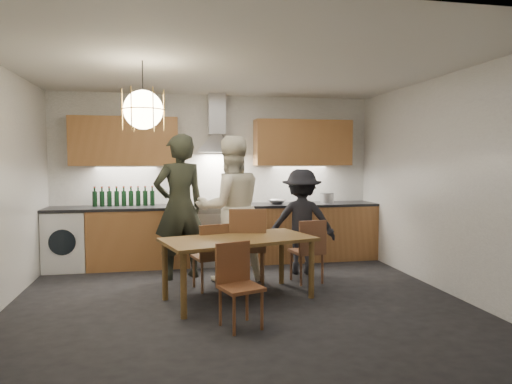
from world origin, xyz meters
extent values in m
plane|color=black|center=(0.00, 0.00, 0.00)|extent=(5.00, 5.00, 0.00)
cube|color=white|center=(0.00, 2.25, 1.30)|extent=(5.00, 0.02, 2.60)
cube|color=white|center=(0.00, -2.25, 1.30)|extent=(5.00, 0.02, 2.60)
cube|color=white|center=(2.50, 0.00, 1.30)|extent=(0.02, 4.50, 2.60)
cube|color=silver|center=(0.00, 0.00, 2.60)|extent=(5.00, 4.50, 0.02)
cube|color=#B97D47|center=(-1.18, 1.95, 0.43)|extent=(1.45, 0.60, 0.86)
cube|color=#B97D47|center=(1.48, 1.95, 0.43)|extent=(2.05, 0.60, 0.86)
cube|color=white|center=(-2.20, 1.95, 0.42)|extent=(0.58, 0.58, 0.85)
cube|color=black|center=(-1.48, 1.95, 0.88)|extent=(2.05, 0.62, 0.04)
cube|color=black|center=(1.48, 1.95, 0.88)|extent=(2.05, 0.62, 0.04)
cube|color=silver|center=(0.00, 1.95, 0.40)|extent=(0.90, 0.60, 0.80)
cube|color=black|center=(0.00, 1.66, 0.38)|extent=(0.78, 0.02, 0.42)
cube|color=slate|center=(0.00, 1.95, 0.84)|extent=(0.90, 0.60, 0.08)
cube|color=silver|center=(0.00, 1.69, 0.90)|extent=(0.90, 0.08, 0.04)
cube|color=#BF8349|center=(-1.38, 2.08, 1.86)|extent=(1.55, 0.35, 0.72)
cube|color=#BF8349|center=(1.38, 2.08, 1.86)|extent=(1.55, 0.35, 0.72)
cube|color=silver|center=(0.00, 2.12, 2.29)|extent=(0.26, 0.22, 0.62)
cylinder|color=black|center=(-1.00, -0.10, 2.35)|extent=(0.01, 0.01, 0.50)
sphere|color=#FFE0A5|center=(-1.00, -0.10, 2.10)|extent=(0.40, 0.40, 0.40)
torus|color=gold|center=(-1.00, -0.10, 2.10)|extent=(0.43, 0.43, 0.01)
cube|color=brown|center=(0.02, 0.09, 0.69)|extent=(1.83, 1.25, 0.04)
cylinder|color=brown|center=(-0.62, -0.45, 0.33)|extent=(0.06, 0.06, 0.67)
cylinder|color=brown|center=(-0.81, 0.21, 0.33)|extent=(0.06, 0.06, 0.67)
cylinder|color=brown|center=(0.84, -0.04, 0.33)|extent=(0.06, 0.06, 0.67)
cylinder|color=brown|center=(0.66, 0.62, 0.33)|extent=(0.06, 0.06, 0.67)
cube|color=brown|center=(-0.27, 0.56, 0.40)|extent=(0.46, 0.46, 0.04)
cube|color=brown|center=(-0.23, 0.40, 0.62)|extent=(0.37, 0.13, 0.41)
cylinder|color=brown|center=(-0.17, 0.75, 0.19)|extent=(0.03, 0.03, 0.38)
cylinder|color=brown|center=(-0.09, 0.46, 0.19)|extent=(0.03, 0.03, 0.38)
cylinder|color=brown|center=(-0.45, 0.67, 0.19)|extent=(0.03, 0.03, 0.38)
cylinder|color=brown|center=(-0.37, 0.38, 0.19)|extent=(0.03, 0.03, 0.38)
cube|color=brown|center=(0.21, 0.60, 0.48)|extent=(0.52, 0.52, 0.04)
cube|color=brown|center=(0.18, 0.40, 0.75)|extent=(0.45, 0.12, 0.49)
cylinder|color=brown|center=(0.43, 0.75, 0.23)|extent=(0.04, 0.04, 0.46)
cylinder|color=brown|center=(0.36, 0.39, 0.23)|extent=(0.04, 0.04, 0.46)
cylinder|color=brown|center=(0.07, 0.81, 0.23)|extent=(0.04, 0.04, 0.46)
cylinder|color=brown|center=(0.00, 0.45, 0.23)|extent=(0.04, 0.04, 0.46)
cube|color=brown|center=(1.00, 0.64, 0.40)|extent=(0.42, 0.42, 0.04)
cube|color=brown|center=(1.03, 0.47, 0.62)|extent=(0.37, 0.09, 0.41)
cylinder|color=brown|center=(1.13, 0.81, 0.19)|extent=(0.03, 0.03, 0.38)
cylinder|color=brown|center=(1.17, 0.52, 0.19)|extent=(0.03, 0.03, 0.38)
cylinder|color=brown|center=(0.83, 0.77, 0.19)|extent=(0.03, 0.03, 0.38)
cylinder|color=brown|center=(0.87, 0.47, 0.19)|extent=(0.03, 0.03, 0.38)
cube|color=brown|center=(-0.10, -0.80, 0.38)|extent=(0.45, 0.45, 0.03)
cube|color=brown|center=(-0.15, -0.65, 0.60)|extent=(0.35, 0.15, 0.39)
cylinder|color=brown|center=(-0.19, -0.99, 0.18)|extent=(0.03, 0.03, 0.37)
cylinder|color=brown|center=(-0.29, -0.71, 0.18)|extent=(0.03, 0.03, 0.37)
cylinder|color=brown|center=(0.08, -0.90, 0.18)|extent=(0.03, 0.03, 0.37)
cylinder|color=brown|center=(-0.01, -0.62, 0.18)|extent=(0.03, 0.03, 0.37)
imported|color=black|center=(-0.61, 1.16, 0.96)|extent=(0.82, 0.67, 1.93)
imported|color=#EFE6CC|center=(0.05, 0.94, 0.95)|extent=(1.03, 0.86, 1.90)
imported|color=black|center=(1.07, 1.11, 0.73)|extent=(1.04, 0.74, 1.46)
imported|color=#B3B3B6|center=(0.92, 1.93, 0.93)|extent=(0.35, 0.35, 0.07)
cylinder|color=#B1B0B4|center=(1.76, 1.97, 0.97)|extent=(0.25, 0.25, 0.15)
camera|label=1|loc=(-0.77, -4.97, 1.58)|focal=32.00mm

